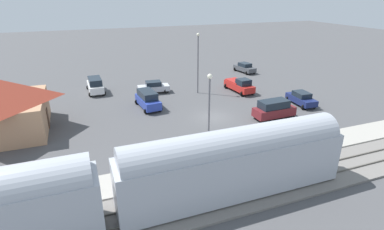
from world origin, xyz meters
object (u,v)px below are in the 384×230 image
passenger_train (107,187)px  pickup_red (240,85)px  station_building (2,105)px  light_pole_lot_center (198,57)px  pedestrian_waiting_far (331,128)px  suv_white (95,85)px  sedan_charcoal (245,68)px  light_pole_near_platform (209,104)px  sedan_navy (301,98)px  suv_maroon (274,109)px  suv_blue (148,99)px  sedan_silver (154,87)px  pedestrian_on_platform (268,143)px

passenger_train → pickup_red: (21.63, -21.39, -1.83)m
station_building → light_pole_lot_center: 24.44m
pedestrian_waiting_far → suv_white: 31.89m
suv_white → sedan_charcoal: 26.74m
station_building → light_pole_near_platform: bearing=-121.8°
sedan_navy → suv_white: size_ratio=0.93×
station_building → pickup_red: bearing=-83.0°
light_pole_lot_center → suv_maroon: bearing=-159.1°
passenger_train → sedan_navy: bearing=-62.2°
suv_blue → sedan_navy: size_ratio=1.10×
sedan_silver → light_pole_lot_center: light_pole_lot_center is taller
station_building → sedan_charcoal: station_building is taller
suv_blue → light_pole_lot_center: bearing=-67.2°
pedestrian_on_platform → pickup_red: size_ratio=0.31×
suv_maroon → sedan_navy: bearing=-66.8°
passenger_train → station_building: (18.00, 8.32, 0.18)m
pedestrian_on_platform → sedan_navy: bearing=-50.1°
passenger_train → sedan_charcoal: (31.66, -28.08, -1.98)m
pedestrian_waiting_far → suv_white: suv_white is taller
pedestrian_on_platform → suv_maroon: 9.24m
station_building → pedestrian_waiting_far: size_ratio=5.87×
sedan_navy → pickup_red: (7.81, 4.78, 0.15)m
light_pole_near_platform → sedan_silver: bearing=1.1°
passenger_train → sedan_navy: (13.82, -26.16, -1.98)m
pedestrian_on_platform → sedan_charcoal: size_ratio=0.36×
suv_blue → pickup_red: (1.76, -14.22, -0.12)m
suv_blue → pedestrian_on_platform: bearing=-155.8°
pickup_red → light_pole_near_platform: size_ratio=0.76×
passenger_train → sedan_charcoal: size_ratio=7.18×
sedan_navy → pedestrian_waiting_far: bearing=156.3°
pickup_red → sedan_charcoal: 12.06m
sedan_navy → suv_maroon: bearing=113.2°
suv_blue → sedan_navy: bearing=-107.7°
suv_blue → light_pole_near_platform: 13.78m
pedestrian_on_platform → sedan_silver: (21.76, 4.94, -0.40)m
station_building → suv_blue: station_building is taller
pickup_red → sedan_charcoal: pickup_red is taller
pedestrian_waiting_far → pedestrian_on_platform: bearing=94.5°
passenger_train → pedestrian_waiting_far: 22.61m
passenger_train → pedestrian_on_platform: size_ratio=19.85×
station_building → light_pole_near_platform: size_ratio=1.37×
passenger_train → sedan_silver: passenger_train is taller
pedestrian_on_platform → sedan_navy: pedestrian_on_platform is taller
station_building → suv_blue: size_ratio=1.99×
passenger_train → sedan_silver: bearing=-20.1°
pedestrian_waiting_far → pickup_red: (17.09, 0.71, -0.25)m
sedan_silver → suv_white: size_ratio=0.94×
passenger_train → light_pole_lot_center: 28.08m
suv_blue → suv_white: 10.65m
light_pole_lot_center → pickup_red: bearing=-106.0°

